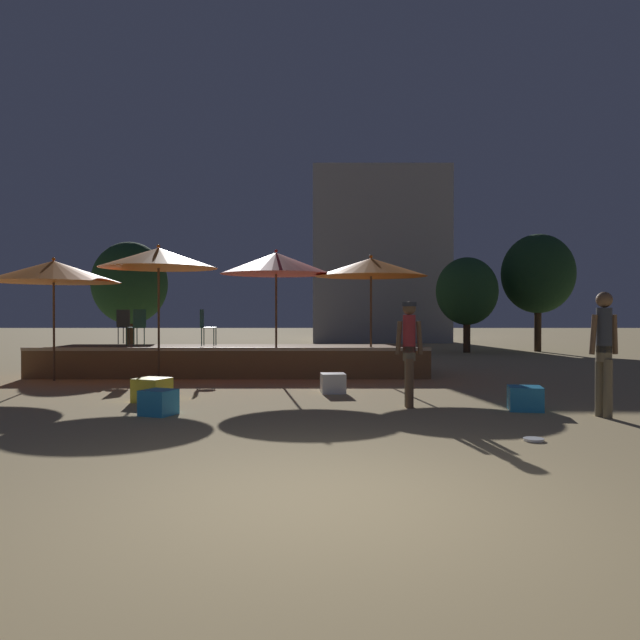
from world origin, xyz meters
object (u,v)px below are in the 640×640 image
(bistro_chair_2, at_px, (122,323))
(frisbee_disc, at_px, (531,439))
(patio_umbrella_2, at_px, (51,272))
(patio_umbrella_3, at_px, (369,267))
(background_tree_2, at_px, (128,283))
(cube_seat_0, at_px, (156,402))
(person_0, at_px, (602,347))
(background_tree_0, at_px, (465,291))
(cube_seat_1, at_px, (150,390))
(cube_seat_3, at_px, (331,383))
(patio_umbrella_0, at_px, (156,258))
(patio_umbrella_1, at_px, (274,263))
(bistro_chair_1, at_px, (203,324))
(person_1, at_px, (407,347))
(background_tree_1, at_px, (536,274))
(cube_seat_2, at_px, (523,398))
(bistro_chair_0, at_px, (135,324))

(bistro_chair_2, xyz_separation_m, frisbee_disc, (7.71, -8.71, -1.28))
(patio_umbrella_2, relative_size, frisbee_disc, 12.09)
(patio_umbrella_3, xyz_separation_m, background_tree_2, (-7.74, 6.56, -0.07))
(patio_umbrella_2, xyz_separation_m, cube_seat_0, (3.66, -4.83, -2.32))
(person_0, height_order, background_tree_0, background_tree_0)
(cube_seat_1, relative_size, cube_seat_3, 1.35)
(patio_umbrella_0, height_order, patio_umbrella_1, patio_umbrella_0)
(patio_umbrella_0, bearing_deg, bistro_chair_1, 51.35)
(person_0, bearing_deg, background_tree_2, -151.76)
(patio_umbrella_3, distance_m, frisbee_disc, 7.82)
(patio_umbrella_3, bearing_deg, bistro_chair_1, 171.88)
(background_tree_0, relative_size, background_tree_2, 0.94)
(patio_umbrella_3, height_order, person_0, patio_umbrella_3)
(person_1, distance_m, frisbee_disc, 3.09)
(patio_umbrella_0, bearing_deg, patio_umbrella_1, 9.06)
(cube_seat_0, relative_size, frisbee_disc, 2.38)
(cube_seat_1, bearing_deg, person_1, -8.23)
(cube_seat_1, bearing_deg, patio_umbrella_2, 133.00)
(patio_umbrella_2, distance_m, cube_seat_0, 6.49)
(patio_umbrella_3, bearing_deg, background_tree_1, 53.84)
(cube_seat_1, distance_m, person_0, 7.42)
(frisbee_disc, bearing_deg, cube_seat_3, 117.37)
(patio_umbrella_2, height_order, cube_seat_3, patio_umbrella_2)
(bistro_chair_2, bearing_deg, patio_umbrella_2, 70.06)
(frisbee_disc, bearing_deg, patio_umbrella_0, 133.16)
(patio_umbrella_0, xyz_separation_m, frisbee_disc, (6.31, -6.72, -2.80))
(cube_seat_2, height_order, frisbee_disc, cube_seat_2)
(cube_seat_0, xyz_separation_m, person_1, (3.94, 0.78, 0.80))
(bistro_chair_2, height_order, background_tree_0, background_tree_0)
(patio_umbrella_2, bearing_deg, patio_umbrella_3, 3.70)
(patio_umbrella_1, relative_size, cube_seat_2, 5.09)
(patio_umbrella_3, height_order, person_1, patio_umbrella_3)
(person_0, bearing_deg, cube_seat_1, -116.24)
(patio_umbrella_1, relative_size, cube_seat_3, 6.07)
(patio_umbrella_0, relative_size, person_0, 1.67)
(patio_umbrella_1, bearing_deg, background_tree_0, 55.24)
(cube_seat_1, xyz_separation_m, bistro_chair_0, (-1.55, 4.43, 1.09))
(bistro_chair_0, height_order, background_tree_2, background_tree_2)
(patio_umbrella_3, distance_m, bistro_chair_0, 5.89)
(cube_seat_2, bearing_deg, patio_umbrella_3, 113.19)
(cube_seat_3, distance_m, person_0, 4.96)
(bistro_chair_0, bearing_deg, cube_seat_2, 93.84)
(patio_umbrella_1, height_order, cube_seat_1, patio_umbrella_1)
(patio_umbrella_1, bearing_deg, bistro_chair_0, 169.70)
(bistro_chair_1, relative_size, frisbee_disc, 3.65)
(cube_seat_2, distance_m, bistro_chair_1, 8.25)
(patio_umbrella_2, xyz_separation_m, frisbee_disc, (8.73, -6.75, -2.49))
(patio_umbrella_3, relative_size, bistro_chair_1, 3.27)
(cube_seat_1, height_order, background_tree_2, background_tree_2)
(person_0, bearing_deg, cube_seat_2, -138.25)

